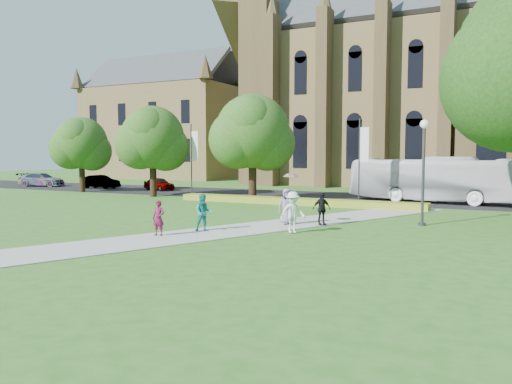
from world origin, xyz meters
The scene contains 22 objects.
ground centered at (0.00, 0.00, 0.00)m, with size 160.00×160.00×0.00m, color #2E601C.
road centered at (0.00, 20.00, 0.01)m, with size 160.00×10.00×0.02m, color black.
footpath centered at (0.00, 1.00, 0.02)m, with size 3.20×30.00×0.04m, color #B2B2A8.
flower_hedge centered at (-2.00, 13.20, 0.23)m, with size 18.00×1.40×0.45m, color gold.
cathedral centered at (10.00, 39.73, 12.98)m, with size 52.60×18.25×28.00m.
building_west centered at (-34.00, 42.00, 9.21)m, with size 22.00×14.00×18.30m.
streetlamp centered at (7.50, 6.50, 3.30)m, with size 0.44×0.44×5.24m.
street_tree_0 centered at (-15.00, 14.00, 4.87)m, with size 5.20×5.20×7.50m.
street_tree_1 centered at (-6.00, 14.50, 5.22)m, with size 5.60×5.60×8.05m.
street_tree_2 centered at (-24.00, 15.00, 4.53)m, with size 4.80×4.80×6.95m.
banner_pole_0 centered at (2.11, 15.20, 3.39)m, with size 0.70×0.10×6.00m.
banner_pole_1 centered at (-11.89, 15.20, 3.39)m, with size 0.70×0.10×6.00m.
tour_coach centered at (6.46, 19.10, 1.68)m, with size 2.79×11.94×3.33m, color silver.
car_0 centered at (-18.85, 19.81, 0.65)m, with size 1.48×3.67×1.25m, color gray.
car_1 centered at (-25.75, 19.17, 0.70)m, with size 1.43×4.10×1.35m, color gray.
car_2 centered at (-33.88, 18.84, 0.74)m, with size 2.03×4.99×1.45m, color gray.
pedestrian_0 centered at (-2.23, -1.99, 0.80)m, with size 0.55×0.36×1.52m, color #5D1533.
pedestrian_1 centered at (-1.19, -0.02, 0.89)m, with size 0.82×0.64×1.69m, color #198179.
pedestrian_2 centered at (2.66, 1.34, 0.96)m, with size 1.19×0.69×1.85m, color silver.
pedestrian_3 centered at (3.03, 4.20, 0.85)m, with size 0.95×0.40×1.62m, color black.
pedestrian_4 centered at (1.40, 3.62, 0.94)m, with size 0.88×0.57×1.80m, color gray.
parasol centered at (1.58, 3.72, 2.18)m, with size 0.78×0.78×0.68m, color #C98E96.
Camera 1 is at (11.03, -19.24, 3.59)m, focal length 35.00 mm.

